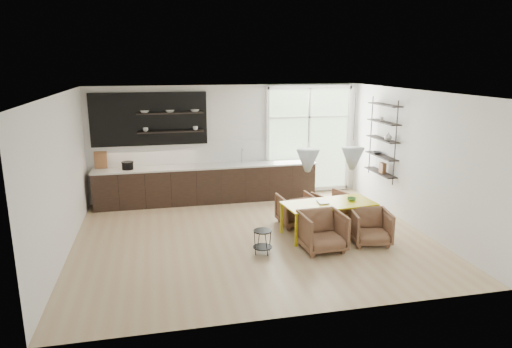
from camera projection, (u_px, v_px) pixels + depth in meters
The scene contains 11 objects.
room at pixel (268, 155), 10.03m from camera, with size 7.02×6.01×2.91m.
kitchen_run at pixel (204, 179), 11.48m from camera, with size 5.54×0.69×2.75m.
right_shelving at pixel (383, 141), 10.64m from camera, with size 0.26×1.22×1.90m.
dining_table at pixel (329, 205), 9.25m from camera, with size 1.93×1.03×0.67m.
armchair_back_left at pixel (296, 210), 9.89m from camera, with size 0.73×0.75×0.68m, color brown.
armchair_back_right at pixel (331, 206), 10.20m from camera, with size 0.68×0.70×0.64m, color brown.
armchair_front_left at pixel (322, 231), 8.54m from camera, with size 0.78×0.80×0.73m, color brown.
armchair_front_right at pixel (370, 227), 8.86m from camera, with size 0.71×0.74×0.67m, color brown.
wire_stool at pixel (263, 239), 8.39m from camera, with size 0.36×0.36×0.45m.
table_book at pixel (318, 202), 9.23m from camera, with size 0.21×0.28×0.03m, color white.
table_bowl at pixel (352, 199), 9.41m from camera, with size 0.18×0.18×0.06m, color #487F48.
Camera 1 is at (-1.80, -8.45, 3.45)m, focal length 32.00 mm.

